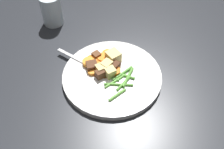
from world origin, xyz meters
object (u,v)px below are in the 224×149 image
Objects in this scene: carrot_slice_1 at (92,60)px; potato_chunk_4 at (110,72)px; carrot_slice_6 at (100,61)px; carrot_slice_4 at (92,71)px; carrot_slice_2 at (88,62)px; carrot_slice_5 at (103,58)px; potato_chunk_1 at (107,65)px; meat_chunk_0 at (115,65)px; meat_chunk_1 at (101,74)px; potato_chunk_2 at (101,69)px; potato_chunk_0 at (111,62)px; carrot_slice_0 at (108,54)px; meat_chunk_2 at (97,55)px; carrot_slice_7 at (114,71)px; fork at (82,61)px; dinner_plate at (112,76)px; meat_chunk_3 at (92,66)px; potato_chunk_3 at (113,56)px; carrot_slice_3 at (94,64)px; water_glass at (52,10)px.

potato_chunk_4 is (-0.07, -0.01, 0.01)m from carrot_slice_1.
carrot_slice_4 is at bearing 118.45° from carrot_slice_6.
carrot_slice_2 is 1.01× the size of carrot_slice_5.
potato_chunk_1 is 0.02m from meat_chunk_0.
potato_chunk_2 is at bearing -40.50° from meat_chunk_1.
carrot_slice_2 is at bearing -14.33° from carrot_slice_4.
potato_chunk_2 is at bearing 101.50° from potato_chunk_0.
meat_chunk_0 is (-0.06, -0.04, 0.01)m from carrot_slice_1.
carrot_slice_0 is 1.32× the size of meat_chunk_0.
carrot_slice_2 is at bearing 65.88° from carrot_slice_6.
meat_chunk_2 is at bearing -24.33° from meat_chunk_1.
carrot_slice_7 is 0.10m from fork.
dinner_plate is at bearing -143.88° from potato_chunk_2.
carrot_slice_0 is at bearing -74.02° from carrot_slice_6.
meat_chunk_3 reaches higher than dinner_plate.
potato_chunk_1 is at bearing 167.03° from carrot_slice_5.
potato_chunk_3 reaches higher than dinner_plate.
potato_chunk_3 is 0.07m from meat_chunk_3.
dinner_plate is at bearing 117.75° from carrot_slice_7.
potato_chunk_0 is 1.01× the size of meat_chunk_0.
carrot_slice_2 is 1.19× the size of meat_chunk_1.
potato_chunk_3 is 0.22× the size of fork.
carrot_slice_7 is 1.11× the size of potato_chunk_2.
potato_chunk_4 reaches higher than carrot_slice_3.
potato_chunk_1 is at bearing -169.36° from carrot_slice_6.
meat_chunk_0 is at bearing -123.94° from meat_chunk_3.
water_glass reaches higher than carrot_slice_2.
dinner_plate is 0.06m from carrot_slice_6.
meat_chunk_1 reaches higher than carrot_slice_5.
water_glass reaches higher than carrot_slice_4.
carrot_slice_7 is at bearing -101.27° from meat_chunk_1.
carrot_slice_3 is 1.10× the size of potato_chunk_2.
potato_chunk_0 reaches higher than carrot_slice_1.
carrot_slice_4 is at bearing 94.09° from potato_chunk_3.
meat_chunk_0 is at bearing -109.84° from carrot_slice_4.
potato_chunk_2 is (-0.05, 0.00, 0.01)m from carrot_slice_1.
potato_chunk_1 is (-0.01, -0.05, 0.01)m from carrot_slice_4.
meat_chunk_3 is (0.04, 0.00, -0.00)m from meat_chunk_1.
meat_chunk_2 is (0.01, -0.03, 0.00)m from carrot_slice_2.
fork is (0.08, 0.02, -0.01)m from meat_chunk_1.
fork is at bearing 35.59° from carrot_slice_3.
potato_chunk_4 reaches higher than meat_chunk_0.
meat_chunk_1 is (-0.05, 0.03, 0.01)m from carrot_slice_6.
potato_chunk_0 is (0.03, -0.02, 0.02)m from dinner_plate.
carrot_slice_5 is 1.18× the size of meat_chunk_1.
potato_chunk_0 reaches higher than carrot_slice_0.
potato_chunk_2 is 0.94× the size of meat_chunk_3.
water_glass reaches higher than potato_chunk_1.
potato_chunk_0 and meat_chunk_3 have the same top height.
carrot_slice_1 is 1.28× the size of carrot_slice_4.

